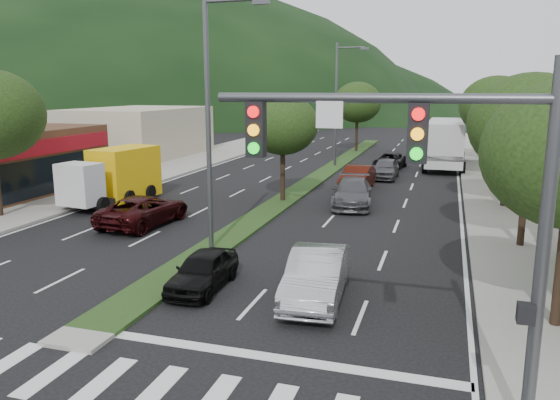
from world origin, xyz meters
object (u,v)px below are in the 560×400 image
(suv_maroon, at_px, (144,210))
(car_queue_c, at_px, (357,178))
(tree_r_d, at_px, (496,106))
(tree_r_e, at_px, (487,106))
(box_truck, at_px, (116,178))
(car_queue_a, at_px, (203,270))
(tree_med_far, at_px, (357,102))
(streetlight_mid, at_px, (338,99))
(tree_r_c, at_px, (510,121))
(tree_med_near, at_px, (283,125))
(tree_r_b, at_px, (531,125))
(sedan_silver, at_px, (316,275))
(motorhome, at_px, (446,143))
(car_queue_e, at_px, (385,168))
(car_queue_d, at_px, (390,161))
(car_queue_b, at_px, (352,193))
(streetlight_near, at_px, (213,111))
(traffic_signal, at_px, (452,194))

(suv_maroon, relative_size, car_queue_c, 1.13)
(tree_r_d, xyz_separation_m, suv_maroon, (-16.81, -19.08, -4.46))
(tree_r_e, distance_m, box_truck, 32.82)
(suv_maroon, xyz_separation_m, car_queue_a, (6.31, -6.92, -0.10))
(suv_maroon, height_order, car_queue_a, suv_maroon)
(tree_med_far, bearing_deg, box_truck, -107.25)
(tree_med_far, relative_size, streetlight_mid, 0.69)
(tree_r_c, distance_m, car_queue_a, 19.58)
(tree_med_near, xyz_separation_m, car_queue_a, (1.50, -14.00, -3.80))
(tree_r_e, distance_m, tree_med_far, 12.65)
(tree_r_e, relative_size, box_truck, 1.03)
(tree_r_b, bearing_deg, sedan_silver, -130.86)
(suv_maroon, height_order, motorhome, motorhome)
(tree_r_d, bearing_deg, tree_med_near, -135.00)
(tree_r_b, height_order, car_queue_e, tree_r_b)
(streetlight_mid, xyz_separation_m, box_truck, (-9.21, -17.98, -4.12))
(tree_med_near, relative_size, box_truck, 0.93)
(tree_med_far, relative_size, box_truck, 1.07)
(car_queue_d, xyz_separation_m, motorhome, (4.23, 2.07, 1.41))
(car_queue_a, bearing_deg, car_queue_d, 82.12)
(streetlight_mid, height_order, motorhome, streetlight_mid)
(tree_r_d, distance_m, car_queue_c, 11.80)
(tree_r_b, xyz_separation_m, tree_med_far, (-12.00, 32.00, -0.03))
(car_queue_c, bearing_deg, tree_med_far, 102.28)
(tree_r_b, xyz_separation_m, motorhome, (-3.24, 23.21, -3.00))
(tree_r_e, height_order, sedan_silver, tree_r_e)
(tree_r_d, bearing_deg, streetlight_mid, 165.73)
(tree_r_b, relative_size, car_queue_b, 1.34)
(tree_r_b, relative_size, tree_med_far, 1.00)
(car_queue_e, bearing_deg, tree_med_near, -114.53)
(tree_med_far, bearing_deg, motorhome, -45.12)
(tree_r_d, xyz_separation_m, motorhome, (-3.24, 5.21, -3.14))
(tree_r_d, relative_size, sedan_silver, 1.52)
(streetlight_mid, xyz_separation_m, car_queue_e, (4.51, -4.86, -4.85))
(tree_r_e, height_order, car_queue_a, tree_r_e)
(tree_r_b, xyz_separation_m, car_queue_a, (-10.50, -8.00, -4.41))
(car_queue_d, distance_m, motorhome, 4.91)
(suv_maroon, relative_size, car_queue_a, 1.43)
(tree_med_near, relative_size, car_queue_d, 1.33)
(car_queue_a, bearing_deg, box_truck, 131.69)
(streetlight_near, xyz_separation_m, suv_maroon, (-5.01, 2.92, -4.86))
(traffic_signal, height_order, car_queue_d, traffic_signal)
(tree_r_b, relative_size, tree_r_c, 1.07)
(tree_r_e, bearing_deg, suv_maroon, -120.03)
(tree_r_b, xyz_separation_m, box_truck, (-21.00, 3.02, -3.57))
(tree_r_d, height_order, tree_med_far, tree_r_d)
(tree_r_c, height_order, streetlight_mid, streetlight_mid)
(car_queue_c, bearing_deg, streetlight_near, -99.33)
(car_queue_a, height_order, motorhome, motorhome)
(car_queue_a, distance_m, motorhome, 32.07)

